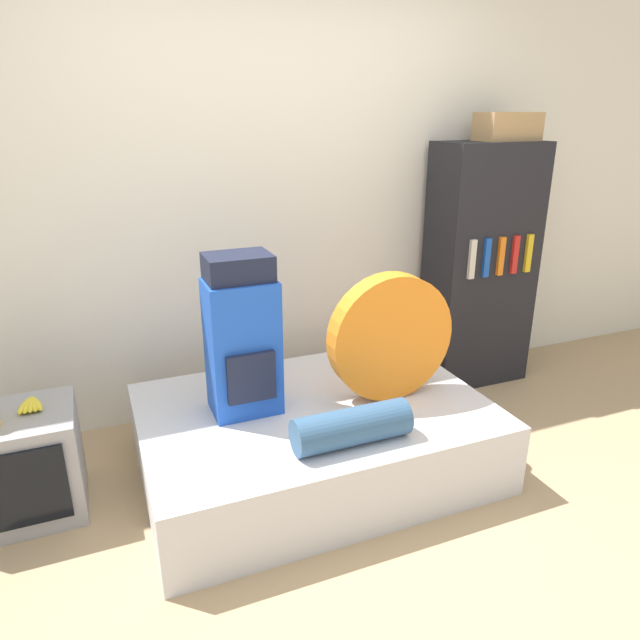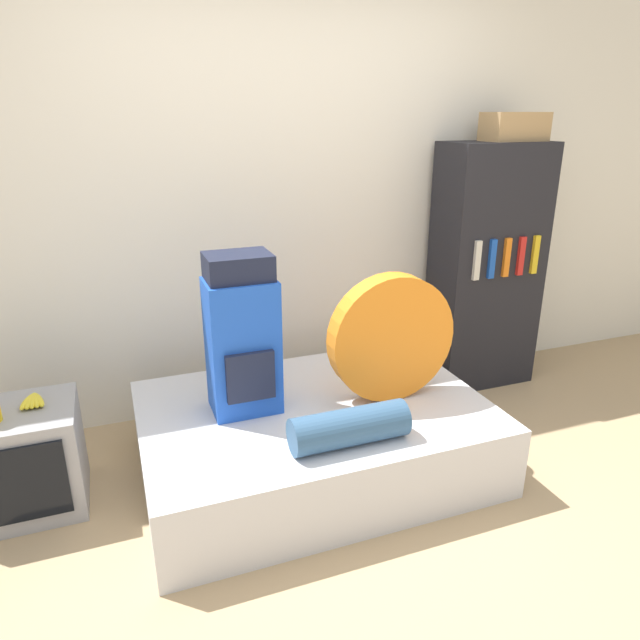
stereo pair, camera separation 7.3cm
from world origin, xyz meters
TOP-DOWN VIEW (x-y plane):
  - ground_plane at (0.00, 0.00)m, footprint 16.00×16.00m
  - wall_back at (0.00, 1.63)m, footprint 8.00×0.05m
  - bed at (-0.09, 0.77)m, footprint 1.71×1.19m
  - backpack at (-0.42, 0.86)m, footprint 0.33×0.28m
  - tent_bag at (0.30, 0.72)m, footprint 0.65×0.11m
  - sleeping_roll at (-0.07, 0.37)m, footprint 0.53×0.17m
  - television at (-1.46, 0.95)m, footprint 0.52×0.46m
  - banana_bunch at (-1.37, 1.00)m, footprint 0.12×0.16m
  - bookshelf at (1.33, 1.38)m, footprint 0.68×0.38m
  - cardboard_box at (1.41, 1.35)m, footprint 0.37×0.21m

SIDE VIEW (x-z plane):
  - ground_plane at x=0.00m, z-range 0.00..0.00m
  - bed at x=-0.09m, z-range 0.00..0.37m
  - television at x=-1.46m, z-range 0.00..0.50m
  - sleeping_roll at x=-0.07m, z-range 0.37..0.53m
  - banana_bunch at x=-1.37m, z-range 0.50..0.53m
  - tent_bag at x=0.30m, z-range 0.37..1.02m
  - backpack at x=-0.42m, z-range 0.35..1.14m
  - bookshelf at x=1.33m, z-range 0.00..1.59m
  - wall_back at x=0.00m, z-range 0.00..2.60m
  - cardboard_box at x=1.41m, z-range 1.59..1.75m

